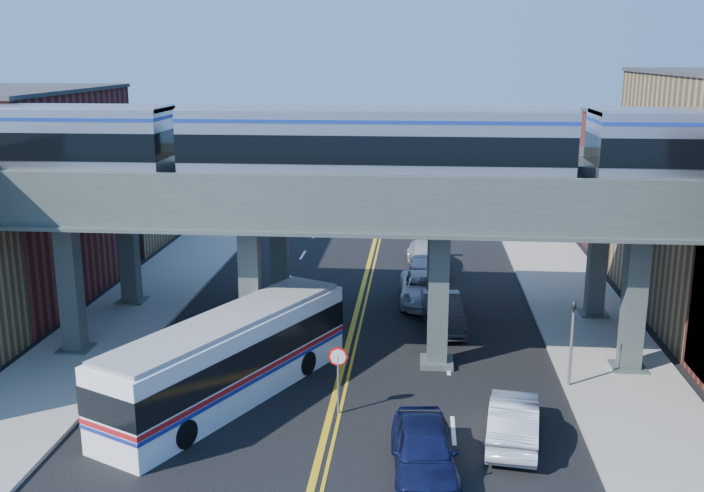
{
  "coord_description": "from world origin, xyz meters",
  "views": [
    {
      "loc": [
        3.16,
        -23.57,
        13.03
      ],
      "look_at": [
        0.36,
        8.05,
        5.16
      ],
      "focal_mm": 40.0,
      "sensor_mm": 36.0,
      "label": 1
    }
  ],
  "objects_px": {
    "car_lane_c": "(424,289)",
    "transit_train": "(374,147)",
    "traffic_signal": "(572,334)",
    "car_lane_b": "(443,312)",
    "stop_sign": "(338,369)",
    "car_lane_d": "(427,257)",
    "transit_bus": "(230,359)",
    "car_lane_a": "(424,450)",
    "car_parked_curb": "(513,420)"
  },
  "relations": [
    {
      "from": "transit_train",
      "to": "stop_sign",
      "type": "relative_size",
      "value": 18.39
    },
    {
      "from": "stop_sign",
      "to": "car_lane_b",
      "type": "xyz_separation_m",
      "value": [
        4.06,
        9.58,
        -0.93
      ]
    },
    {
      "from": "car_lane_a",
      "to": "car_lane_b",
      "type": "height_order",
      "value": "car_lane_a"
    },
    {
      "from": "traffic_signal",
      "to": "car_lane_a",
      "type": "bearing_deg",
      "value": -129.04
    },
    {
      "from": "traffic_signal",
      "to": "car_lane_b",
      "type": "distance_m",
      "value": 8.3
    },
    {
      "from": "stop_sign",
      "to": "car_parked_curb",
      "type": "relative_size",
      "value": 0.56
    },
    {
      "from": "car_lane_c",
      "to": "transit_train",
      "type": "bearing_deg",
      "value": -106.07
    },
    {
      "from": "transit_bus",
      "to": "car_lane_b",
      "type": "bearing_deg",
      "value": -17.95
    },
    {
      "from": "transit_train",
      "to": "car_lane_b",
      "type": "distance_m",
      "value": 10.13
    },
    {
      "from": "car_lane_d",
      "to": "car_parked_curb",
      "type": "distance_m",
      "value": 21.85
    },
    {
      "from": "transit_train",
      "to": "transit_bus",
      "type": "height_order",
      "value": "transit_train"
    },
    {
      "from": "transit_train",
      "to": "car_parked_curb",
      "type": "height_order",
      "value": "transit_train"
    },
    {
      "from": "stop_sign",
      "to": "car_lane_b",
      "type": "height_order",
      "value": "stop_sign"
    },
    {
      "from": "traffic_signal",
      "to": "car_lane_a",
      "type": "height_order",
      "value": "traffic_signal"
    },
    {
      "from": "stop_sign",
      "to": "transit_bus",
      "type": "distance_m",
      "value": 4.41
    },
    {
      "from": "transit_bus",
      "to": "car_lane_c",
      "type": "bearing_deg",
      "value": -4.31
    },
    {
      "from": "traffic_signal",
      "to": "car_lane_b",
      "type": "relative_size",
      "value": 0.82
    },
    {
      "from": "transit_bus",
      "to": "car_lane_b",
      "type": "height_order",
      "value": "transit_bus"
    },
    {
      "from": "transit_train",
      "to": "car_lane_a",
      "type": "xyz_separation_m",
      "value": [
        2.18,
        -9.09,
        -8.46
      ]
    },
    {
      "from": "stop_sign",
      "to": "car_lane_c",
      "type": "bearing_deg",
      "value": 76.93
    },
    {
      "from": "car_lane_c",
      "to": "car_parked_curb",
      "type": "distance_m",
      "value": 15.51
    },
    {
      "from": "traffic_signal",
      "to": "car_lane_d",
      "type": "height_order",
      "value": "traffic_signal"
    },
    {
      "from": "car_lane_c",
      "to": "car_parked_curb",
      "type": "height_order",
      "value": "car_parked_curb"
    },
    {
      "from": "stop_sign",
      "to": "car_lane_d",
      "type": "bearing_deg",
      "value": 80.48
    },
    {
      "from": "car_lane_b",
      "to": "car_lane_c",
      "type": "xyz_separation_m",
      "value": [
        -0.9,
        4.04,
        -0.06
      ]
    },
    {
      "from": "transit_train",
      "to": "car_lane_d",
      "type": "relative_size",
      "value": 8.44
    },
    {
      "from": "car_lane_b",
      "to": "stop_sign",
      "type": "bearing_deg",
      "value": -118.45
    },
    {
      "from": "car_lane_b",
      "to": "car_parked_curb",
      "type": "relative_size",
      "value": 1.06
    },
    {
      "from": "transit_train",
      "to": "transit_bus",
      "type": "xyz_separation_m",
      "value": [
        -5.27,
        -4.01,
        -7.71
      ]
    },
    {
      "from": "transit_train",
      "to": "traffic_signal",
      "type": "xyz_separation_m",
      "value": [
        7.93,
        -2.0,
        -7.01
      ]
    },
    {
      "from": "transit_train",
      "to": "car_lane_a",
      "type": "bearing_deg",
      "value": -76.54
    },
    {
      "from": "car_lane_a",
      "to": "car_lane_d",
      "type": "relative_size",
      "value": 0.87
    },
    {
      "from": "transit_train",
      "to": "stop_sign",
      "type": "xyz_separation_m",
      "value": [
        -0.97,
        -5.0,
        -7.55
      ]
    },
    {
      "from": "transit_train",
      "to": "car_parked_curb",
      "type": "xyz_separation_m",
      "value": [
        5.23,
        -6.59,
        -8.53
      ]
    },
    {
      "from": "transit_train",
      "to": "transit_bus",
      "type": "bearing_deg",
      "value": -142.75
    },
    {
      "from": "car_lane_d",
      "to": "car_parked_curb",
      "type": "height_order",
      "value": "car_lane_d"
    },
    {
      "from": "transit_bus",
      "to": "car_lane_a",
      "type": "height_order",
      "value": "transit_bus"
    },
    {
      "from": "stop_sign",
      "to": "transit_bus",
      "type": "bearing_deg",
      "value": 167.01
    },
    {
      "from": "stop_sign",
      "to": "car_lane_a",
      "type": "distance_m",
      "value": 5.24
    },
    {
      "from": "car_lane_b",
      "to": "transit_bus",
      "type": "bearing_deg",
      "value": -139.71
    },
    {
      "from": "transit_bus",
      "to": "car_parked_curb",
      "type": "height_order",
      "value": "transit_bus"
    },
    {
      "from": "car_lane_d",
      "to": "car_lane_a",
      "type": "bearing_deg",
      "value": -94.76
    },
    {
      "from": "traffic_signal",
      "to": "transit_train",
      "type": "bearing_deg",
      "value": 165.84
    },
    {
      "from": "stop_sign",
      "to": "car_lane_a",
      "type": "xyz_separation_m",
      "value": [
        3.15,
        -4.09,
        -0.91
      ]
    },
    {
      "from": "traffic_signal",
      "to": "car_lane_c",
      "type": "relative_size",
      "value": 0.74
    },
    {
      "from": "transit_train",
      "to": "car_lane_c",
      "type": "height_order",
      "value": "transit_train"
    },
    {
      "from": "car_lane_d",
      "to": "transit_train",
      "type": "bearing_deg",
      "value": -103.27
    },
    {
      "from": "traffic_signal",
      "to": "car_parked_curb",
      "type": "bearing_deg",
      "value": -120.49
    },
    {
      "from": "car_lane_a",
      "to": "car_parked_curb",
      "type": "bearing_deg",
      "value": 35.14
    },
    {
      "from": "transit_train",
      "to": "stop_sign",
      "type": "distance_m",
      "value": 9.11
    }
  ]
}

